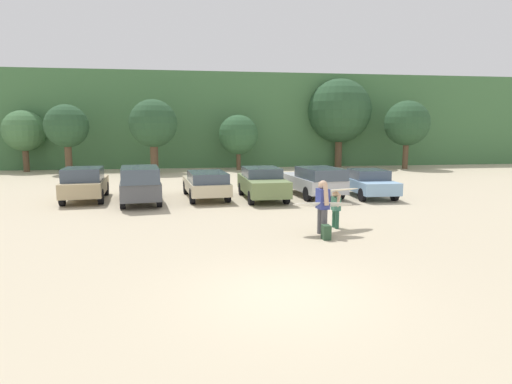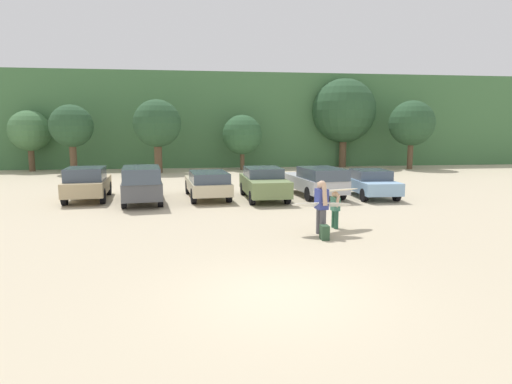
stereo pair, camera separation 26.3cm
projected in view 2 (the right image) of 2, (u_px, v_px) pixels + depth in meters
ground_plane at (278, 294)px, 8.85m from camera, size 120.00×120.00×0.00m
hillside_ridge at (214, 121)px, 43.26m from camera, size 108.00×12.00×8.34m
tree_left at (29, 131)px, 34.30m from camera, size 3.25×3.25×4.89m
tree_ridge_back at (71, 126)px, 32.66m from camera, size 3.23×3.23×5.25m
tree_center_left at (157, 124)px, 33.13m from camera, size 3.67×3.67×5.67m
tree_center at (242, 135)px, 35.59m from camera, size 3.28×3.28×4.57m
tree_center_right at (344, 111)px, 38.12m from camera, size 5.64×5.64×7.84m
tree_far_right at (412, 123)px, 36.27m from camera, size 3.81×3.81×5.80m
parked_car_tan at (87, 183)px, 20.46m from camera, size 2.21×4.29×1.61m
parked_car_dark_gray at (142, 183)px, 19.69m from camera, size 2.31×5.00×1.74m
parked_car_champagne at (208, 183)px, 20.99m from camera, size 2.31×4.90×1.37m
parked_car_olive_green at (264, 183)px, 20.84m from camera, size 1.97×4.59×1.54m
parked_car_silver at (316, 181)px, 21.55m from camera, size 2.39×4.96×1.53m
parked_car_sky_blue at (370, 183)px, 21.45m from camera, size 1.89×4.02×1.38m
person_adult at (321, 204)px, 13.72m from camera, size 0.37×0.76×1.77m
person_child at (335, 208)px, 14.68m from camera, size 0.27×0.56×1.28m
surfboard_white at (321, 205)px, 13.73m from camera, size 1.98×0.78×0.28m
surfboard_cream at (336, 190)px, 14.55m from camera, size 1.93×1.09×0.17m
backpack_dropped at (325, 232)px, 13.22m from camera, size 0.24×0.34×0.45m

